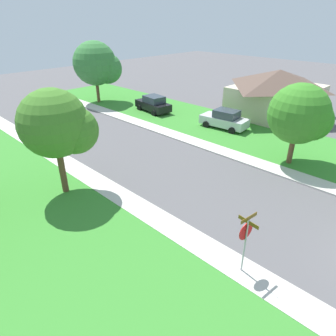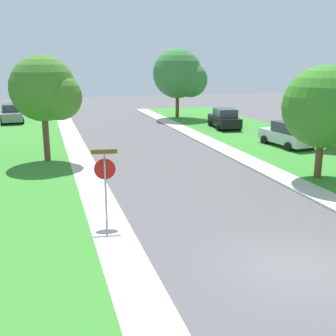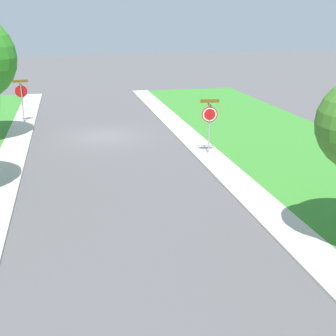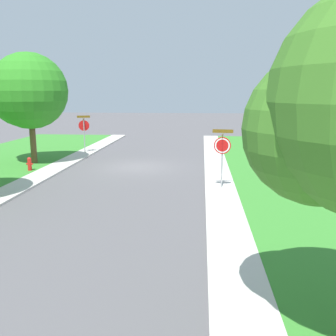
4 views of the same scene
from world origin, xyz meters
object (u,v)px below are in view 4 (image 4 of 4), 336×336
at_px(stop_sign_near_corner, 84,128).
at_px(fire_hydrant, 30,164).
at_px(tree_sidewalk_far, 27,94).
at_px(stop_sign_far_corner, 222,149).

bearing_deg(stop_sign_near_corner, fire_hydrant, 79.89).
distance_m(stop_sign_near_corner, fire_hydrant, 6.68).
bearing_deg(stop_sign_near_corner, tree_sidewalk_far, 61.59).
distance_m(stop_sign_near_corner, stop_sign_far_corner, 13.29).
xyz_separation_m(tree_sidewalk_far, fire_hydrant, (-1.02, 2.41, -3.88)).
distance_m(stop_sign_far_corner, tree_sidewalk_far, 12.99).
bearing_deg(fire_hydrant, tree_sidewalk_far, -67.03).
bearing_deg(stop_sign_far_corner, stop_sign_near_corner, -45.02).
relative_size(tree_sidewalk_far, fire_hydrant, 8.14).
bearing_deg(tree_sidewalk_far, stop_sign_far_corner, 155.00).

